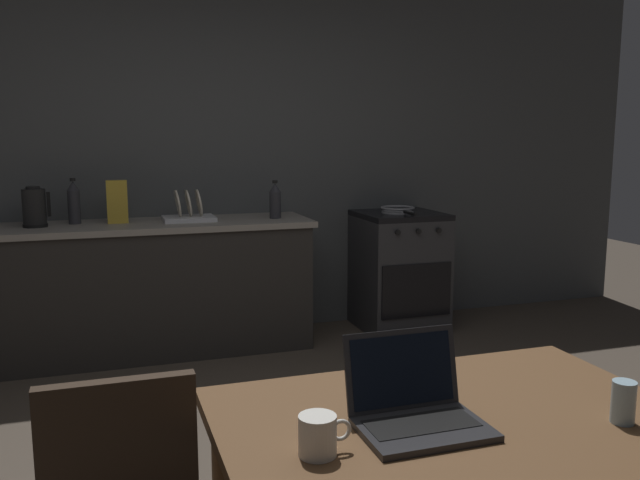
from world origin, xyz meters
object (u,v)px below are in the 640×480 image
(laptop, at_px, (416,409))
(drinking_glass, at_px, (623,402))
(electric_kettle, at_px, (34,208))
(coffee_mug, at_px, (318,435))
(dish_rack, at_px, (189,214))
(dining_table, at_px, (460,445))
(bottle, at_px, (275,200))
(bottle_b, at_px, (74,202))
(stove_oven, at_px, (399,271))
(cereal_box, at_px, (117,202))
(frying_pan, at_px, (398,210))

(laptop, bearing_deg, drinking_glass, -12.87)
(drinking_glass, bearing_deg, electric_kettle, 117.34)
(coffee_mug, relative_size, dish_rack, 0.38)
(dining_table, xyz_separation_m, dish_rack, (-0.30, 3.05, 0.28))
(bottle, height_order, bottle_b, bottle_b)
(electric_kettle, relative_size, bottle_b, 0.86)
(stove_oven, distance_m, dining_table, 3.30)
(drinking_glass, xyz_separation_m, dish_rack, (-0.69, 3.18, 0.16))
(coffee_mug, distance_m, cereal_box, 3.15)
(electric_kettle, relative_size, frying_pan, 0.60)
(frying_pan, height_order, drinking_glass, frying_pan)
(bottle, bearing_deg, bottle_b, 174.33)
(dining_table, height_order, dish_rack, dish_rack)
(bottle, distance_m, frying_pan, 0.95)
(laptop, bearing_deg, stove_oven, 69.00)
(coffee_mug, xyz_separation_m, bottle_b, (-0.61, 3.18, 0.26))
(stove_oven, bearing_deg, dish_rack, 179.91)
(laptop, xyz_separation_m, bottle, (0.41, 2.98, 0.24))
(cereal_box, relative_size, dish_rack, 0.83)
(dining_table, relative_size, cereal_box, 4.47)
(laptop, distance_m, dish_rack, 3.04)
(drinking_glass, bearing_deg, stove_oven, 74.81)
(coffee_mug, distance_m, bottle_b, 3.25)
(electric_kettle, relative_size, cereal_box, 0.91)
(laptop, relative_size, drinking_glass, 2.88)
(laptop, distance_m, cereal_box, 3.13)
(coffee_mug, distance_m, dish_rack, 3.11)
(stove_oven, bearing_deg, cereal_box, 179.36)
(laptop, bearing_deg, cereal_box, 105.20)
(frying_pan, relative_size, cereal_box, 1.52)
(electric_kettle, xyz_separation_m, drinking_glass, (1.65, -3.18, -0.23))
(frying_pan, xyz_separation_m, dish_rack, (-1.53, 0.03, 0.02))
(stove_oven, height_order, coffee_mug, stove_oven)
(electric_kettle, relative_size, dish_rack, 0.75)
(cereal_box, relative_size, bottle_b, 0.95)
(stove_oven, relative_size, dish_rack, 2.60)
(bottle, distance_m, cereal_box, 1.04)
(laptop, distance_m, drinking_glass, 0.54)
(coffee_mug, bearing_deg, bottle, 77.19)
(dining_table, bearing_deg, cereal_box, 103.89)
(laptop, relative_size, coffee_mug, 2.48)
(laptop, xyz_separation_m, dish_rack, (-0.18, 3.03, 0.17))
(stove_oven, bearing_deg, laptop, -114.46)
(stove_oven, xyz_separation_m, electric_kettle, (-2.51, 0.00, 0.56))
(stove_oven, relative_size, frying_pan, 2.07)
(dish_rack, bearing_deg, cereal_box, 177.49)
(stove_oven, xyz_separation_m, bottle, (-0.97, -0.05, 0.57))
(electric_kettle, bearing_deg, dining_table, -67.61)
(coffee_mug, height_order, cereal_box, cereal_box)
(bottle, distance_m, coffee_mug, 3.14)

